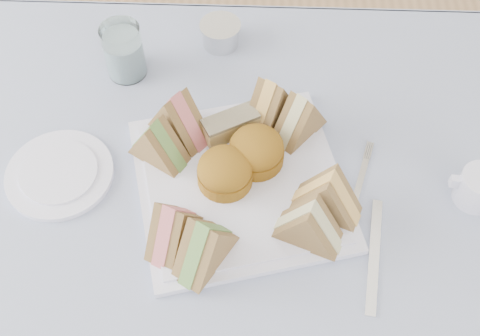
{
  "coord_description": "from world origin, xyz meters",
  "views": [
    {
      "loc": [
        0.05,
        -0.41,
        1.54
      ],
      "look_at": [
        0.03,
        0.09,
        0.8
      ],
      "focal_mm": 45.0,
      "sensor_mm": 36.0,
      "label": 1
    }
  ],
  "objects_px": {
    "water_glass": "(124,51)",
    "creamer_jug": "(478,188)",
    "table": "(224,327)",
    "serving_plate": "(240,184)"
  },
  "relations": [
    {
      "from": "table",
      "to": "serving_plate",
      "type": "height_order",
      "value": "serving_plate"
    },
    {
      "from": "serving_plate",
      "to": "creamer_jug",
      "type": "xyz_separation_m",
      "value": [
        0.36,
        -0.01,
        0.02
      ]
    },
    {
      "from": "water_glass",
      "to": "creamer_jug",
      "type": "xyz_separation_m",
      "value": [
        0.57,
        -0.24,
        -0.02
      ]
    },
    {
      "from": "table",
      "to": "serving_plate",
      "type": "bearing_deg",
      "value": 73.31
    },
    {
      "from": "table",
      "to": "serving_plate",
      "type": "relative_size",
      "value": 2.9
    },
    {
      "from": "table",
      "to": "water_glass",
      "type": "height_order",
      "value": "water_glass"
    },
    {
      "from": "table",
      "to": "serving_plate",
      "type": "xyz_separation_m",
      "value": [
        0.03,
        0.09,
        0.38
      ]
    },
    {
      "from": "creamer_jug",
      "to": "table",
      "type": "bearing_deg",
      "value": -163.44
    },
    {
      "from": "table",
      "to": "water_glass",
      "type": "distance_m",
      "value": 0.57
    },
    {
      "from": "table",
      "to": "water_glass",
      "type": "relative_size",
      "value": 8.92
    }
  ]
}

